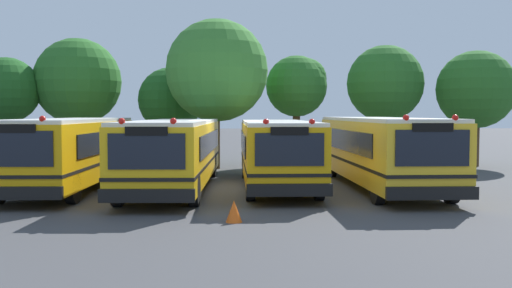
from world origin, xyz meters
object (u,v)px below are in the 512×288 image
at_px(tree_0, 5,91).
at_px(tree_2, 173,101).
at_px(traffic_cone, 234,211).
at_px(tree_5, 385,82).
at_px(tree_1, 77,82).
at_px(school_bus_3, 380,149).
at_px(tree_3, 217,70).
at_px(school_bus_0, 70,150).
at_px(tree_4, 299,85).
at_px(school_bus_2, 277,151).
at_px(tree_6, 473,89).
at_px(school_bus_1, 175,151).

height_order(tree_0, tree_2, tree_0).
bearing_deg(traffic_cone, tree_5, 63.19).
relative_size(tree_1, traffic_cone, 12.02).
height_order(school_bus_3, tree_3, tree_3).
height_order(school_bus_0, tree_4, tree_4).
distance_m(school_bus_0, tree_0, 9.95).
xyz_separation_m(tree_1, tree_2, (4.91, 0.37, -0.98)).
bearing_deg(school_bus_0, tree_2, -104.43).
xyz_separation_m(tree_1, traffic_cone, (8.20, -15.74, -4.09)).
xyz_separation_m(school_bus_3, tree_4, (-2.00, 9.27, 2.79)).
bearing_deg(tree_5, school_bus_0, -146.69).
relative_size(school_bus_2, tree_1, 1.45).
relative_size(school_bus_0, tree_4, 1.73).
distance_m(tree_1, tree_6, 20.37).
height_order(school_bus_1, tree_4, tree_4).
bearing_deg(school_bus_2, school_bus_1, 2.94).
bearing_deg(tree_4, tree_3, -153.86).
distance_m(school_bus_2, tree_4, 9.70).
xyz_separation_m(tree_2, traffic_cone, (3.29, -16.12, -3.11)).
xyz_separation_m(tree_0, tree_6, (23.49, 0.04, 0.15)).
xyz_separation_m(tree_0, tree_5, (19.24, 1.09, 0.52)).
distance_m(tree_3, tree_5, 8.98).
distance_m(tree_0, traffic_cone, 18.76).
height_order(tree_3, tree_6, tree_3).
bearing_deg(tree_4, school_bus_2, -101.17).
xyz_separation_m(tree_3, tree_5, (8.77, 1.86, -0.50)).
relative_size(school_bus_2, tree_3, 1.31).
height_order(school_bus_1, tree_2, tree_2).
xyz_separation_m(tree_0, tree_3, (10.47, -0.77, 1.03)).
distance_m(tree_2, traffic_cone, 16.74).
distance_m(school_bus_0, school_bus_1, 3.75).
height_order(school_bus_1, traffic_cone, school_bus_1).
bearing_deg(tree_2, tree_3, -44.83).
distance_m(school_bus_1, tree_3, 8.13).
relative_size(tree_3, tree_5, 1.16).
relative_size(tree_2, tree_4, 0.89).
bearing_deg(tree_1, school_bus_1, -56.92).
height_order(tree_3, tree_4, tree_3).
bearing_deg(school_bus_1, school_bus_3, -178.04).
relative_size(school_bus_0, tree_5, 1.59).
bearing_deg(tree_4, tree_6, -8.19).
bearing_deg(tree_2, school_bus_1, -83.40).
bearing_deg(school_bus_1, school_bus_2, -175.04).
distance_m(tree_5, traffic_cone, 17.93).
distance_m(school_bus_2, school_bus_3, 3.80).
distance_m(school_bus_1, traffic_cone, 6.93).
xyz_separation_m(school_bus_1, school_bus_2, (3.72, 0.22, -0.02)).
distance_m(school_bus_1, tree_5, 13.88).
xyz_separation_m(tree_1, tree_3, (7.31, -2.01, 0.47)).
xyz_separation_m(tree_6, traffic_cone, (-12.13, -14.54, -3.68)).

